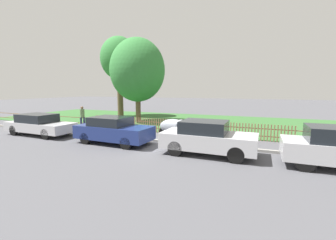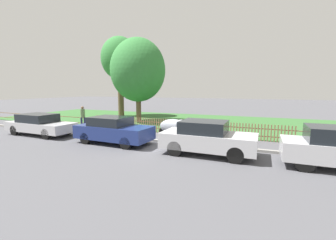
% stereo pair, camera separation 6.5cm
% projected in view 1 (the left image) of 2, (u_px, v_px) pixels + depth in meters
% --- Properties ---
extents(ground_plane, '(120.00, 120.00, 0.00)m').
position_uv_depth(ground_plane, '(163.00, 143.00, 11.83)').
color(ground_plane, '#4C4C51').
extents(kerb_stone, '(38.80, 0.20, 0.12)m').
position_uv_depth(kerb_stone, '(164.00, 141.00, 11.91)').
color(kerb_stone, gray).
rests_on(kerb_stone, ground).
extents(grass_strip, '(38.80, 11.34, 0.01)m').
position_uv_depth(grass_strip, '(201.00, 122.00, 19.27)').
color(grass_strip, '#33602D').
rests_on(grass_strip, ground).
extents(park_fence, '(38.80, 0.05, 0.93)m').
position_uv_depth(park_fence, '(179.00, 127.00, 14.02)').
color(park_fence, olive).
rests_on(park_fence, ground).
extents(parked_car_silver_hatchback, '(4.54, 1.76, 1.30)m').
position_uv_depth(parked_car_silver_hatchback, '(39.00, 124.00, 13.76)').
color(parked_car_silver_hatchback, '#BCBCC1').
rests_on(parked_car_silver_hatchback, ground).
extents(parked_car_black_saloon, '(4.07, 1.80, 1.38)m').
position_uv_depth(parked_car_black_saloon, '(113.00, 130.00, 11.64)').
color(parked_car_black_saloon, navy).
rests_on(parked_car_black_saloon, ground).
extents(parked_car_navy_estate, '(3.98, 1.75, 1.46)m').
position_uv_depth(parked_car_navy_estate, '(207.00, 138.00, 9.64)').
color(parked_car_navy_estate, '#BCBCC1').
rests_on(parked_car_navy_estate, ground).
extents(covered_motorcycle, '(1.92, 0.92, 1.09)m').
position_uv_depth(covered_motorcycle, '(175.00, 127.00, 12.95)').
color(covered_motorcycle, black).
rests_on(covered_motorcycle, ground).
extents(tree_nearest_kerb, '(3.82, 3.82, 8.18)m').
position_uv_depth(tree_nearest_kerb, '(119.00, 59.00, 23.15)').
color(tree_nearest_kerb, brown).
rests_on(tree_nearest_kerb, ground).
extents(tree_behind_motorcycle, '(4.67, 4.67, 7.10)m').
position_uv_depth(tree_behind_motorcycle, '(137.00, 70.00, 19.07)').
color(tree_behind_motorcycle, brown).
rests_on(tree_behind_motorcycle, ground).
extents(pedestrian_by_lamp, '(0.44, 0.44, 1.57)m').
position_uv_depth(pedestrian_by_lamp, '(82.00, 116.00, 16.43)').
color(pedestrian_by_lamp, '#2D3351').
rests_on(pedestrian_by_lamp, ground).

